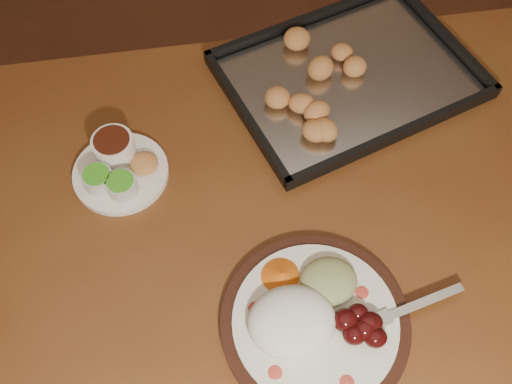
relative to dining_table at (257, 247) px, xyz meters
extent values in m
plane|color=brown|center=(-0.01, 0.13, -0.65)|extent=(4.00, 4.00, 0.00)
cube|color=brown|center=(0.00, 0.00, 0.08)|extent=(1.51, 0.92, 0.04)
cylinder|color=#452414|center=(0.69, 0.37, -0.30)|extent=(0.07, 0.07, 0.71)
cylinder|color=black|center=(0.06, -0.19, 0.11)|extent=(0.30, 0.30, 0.02)
cylinder|color=silver|center=(0.06, -0.19, 0.12)|extent=(0.26, 0.26, 0.01)
ellipsoid|color=#C0392E|center=(-0.02, -0.26, 0.12)|extent=(0.02, 0.02, 0.00)
ellipsoid|color=#C0392E|center=(0.08, -0.29, 0.12)|extent=(0.02, 0.02, 0.00)
ellipsoid|color=#C0392E|center=(0.14, -0.16, 0.12)|extent=(0.02, 0.02, 0.00)
ellipsoid|color=#C0392E|center=(-0.03, -0.16, 0.12)|extent=(0.02, 0.02, 0.00)
ellipsoid|color=white|center=(0.02, -0.19, 0.14)|extent=(0.15, 0.14, 0.06)
ellipsoid|color=#470A0A|center=(0.11, -0.23, 0.13)|extent=(0.04, 0.03, 0.03)
ellipsoid|color=#470A0A|center=(0.14, -0.22, 0.13)|extent=(0.04, 0.03, 0.03)
ellipsoid|color=#470A0A|center=(0.12, -0.20, 0.13)|extent=(0.04, 0.03, 0.03)
ellipsoid|color=#470A0A|center=(0.14, -0.24, 0.13)|extent=(0.04, 0.03, 0.03)
ellipsoid|color=#470A0A|center=(0.10, -0.21, 0.13)|extent=(0.04, 0.03, 0.03)
ellipsoid|color=#470A0A|center=(0.13, -0.22, 0.13)|extent=(0.04, 0.03, 0.03)
ellipsoid|color=tan|center=(0.09, -0.14, 0.13)|extent=(0.10, 0.10, 0.04)
cone|color=#D35A13|center=(0.02, -0.12, 0.13)|extent=(0.08, 0.08, 0.03)
cube|color=silver|center=(0.23, -0.20, 0.12)|extent=(0.14, 0.04, 0.00)
cube|color=silver|center=(0.16, -0.21, 0.12)|extent=(0.04, 0.03, 0.00)
cylinder|color=silver|center=(0.13, -0.23, 0.12)|extent=(0.03, 0.01, 0.00)
cylinder|color=silver|center=(0.13, -0.22, 0.12)|extent=(0.03, 0.01, 0.00)
cylinder|color=silver|center=(0.13, -0.21, 0.12)|extent=(0.03, 0.01, 0.00)
cylinder|color=silver|center=(0.13, -0.21, 0.12)|extent=(0.03, 0.01, 0.00)
cylinder|color=white|center=(-0.23, 0.14, 0.10)|extent=(0.17, 0.17, 0.01)
cylinder|color=beige|center=(-0.27, 0.12, 0.13)|extent=(0.05, 0.05, 0.03)
cylinder|color=green|center=(-0.27, 0.12, 0.14)|extent=(0.05, 0.05, 0.00)
cylinder|color=beige|center=(-0.23, 0.10, 0.13)|extent=(0.05, 0.05, 0.03)
cylinder|color=green|center=(-0.23, 0.10, 0.14)|extent=(0.05, 0.05, 0.00)
cylinder|color=white|center=(-0.23, 0.18, 0.13)|extent=(0.08, 0.08, 0.04)
cylinder|color=#3C150B|center=(-0.23, 0.18, 0.15)|extent=(0.07, 0.07, 0.00)
ellipsoid|color=#C47D45|center=(-0.18, 0.15, 0.12)|extent=(0.05, 0.05, 0.02)
cube|color=black|center=(0.24, 0.30, 0.10)|extent=(0.57, 0.48, 0.01)
cube|color=black|center=(0.19, 0.46, 0.12)|extent=(0.47, 0.16, 0.02)
cube|color=black|center=(0.29, 0.13, 0.12)|extent=(0.47, 0.16, 0.02)
cube|color=black|center=(0.47, 0.37, 0.12)|extent=(0.12, 0.34, 0.02)
cube|color=black|center=(0.02, 0.23, 0.12)|extent=(0.12, 0.34, 0.02)
cube|color=silver|center=(0.24, 0.30, 0.11)|extent=(0.53, 0.44, 0.00)
ellipsoid|color=#D08448|center=(0.30, 0.31, 0.13)|extent=(0.05, 0.05, 0.04)
ellipsoid|color=#D08448|center=(0.32, 0.37, 0.13)|extent=(0.07, 0.07, 0.04)
ellipsoid|color=#D08448|center=(0.22, 0.40, 0.13)|extent=(0.06, 0.06, 0.04)
ellipsoid|color=#D08448|center=(0.15, 0.32, 0.13)|extent=(0.07, 0.07, 0.04)
ellipsoid|color=#D08448|center=(0.14, 0.30, 0.13)|extent=(0.07, 0.07, 0.04)
ellipsoid|color=#D08448|center=(0.19, 0.27, 0.13)|extent=(0.07, 0.07, 0.04)
ellipsoid|color=#D08448|center=(0.20, 0.21, 0.13)|extent=(0.07, 0.07, 0.04)
ellipsoid|color=#D08448|center=(0.29, 0.20, 0.13)|extent=(0.06, 0.06, 0.04)
ellipsoid|color=#D08448|center=(0.36, 0.29, 0.13)|extent=(0.07, 0.07, 0.04)
camera|label=1|loc=(-0.08, -0.45, 0.99)|focal=40.00mm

